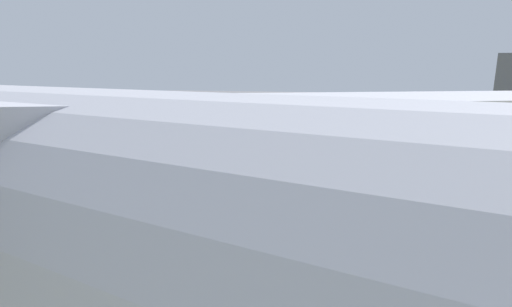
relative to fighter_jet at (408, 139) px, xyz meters
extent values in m
plane|color=slate|center=(-2.16, -1.53, -2.40)|extent=(400.00, 400.00, 0.00)
cube|color=#302F31|center=(-2.16, -1.53, -2.39)|extent=(240.00, 26.00, 0.02)
cube|color=white|center=(-2.62, -1.53, -2.38)|extent=(8.00, 0.70, 0.00)
cube|color=white|center=(22.78, -1.53, -2.38)|extent=(8.00, 0.70, 0.00)
cylinder|color=gray|center=(0.03, 0.00, -0.07)|extent=(12.45, 2.22, 1.86)
cone|color=gray|center=(7.66, 0.23, -0.07)|extent=(2.91, 1.66, 1.58)
ellipsoid|color=#3F5160|center=(3.53, 0.10, 0.62)|extent=(3.63, 1.21, 1.10)
cube|color=gray|center=(-1.09, 4.04, -0.17)|extent=(3.58, 6.39, 0.24)
cube|color=gray|center=(-0.85, -4.10, -0.17)|extent=(3.58, 6.39, 0.24)
cylinder|color=silver|center=(4.80, 0.14, -1.70)|extent=(0.18, 0.18, 1.40)
cylinder|color=black|center=(4.80, 0.14, -2.02)|extent=(0.77, 0.32, 0.76)
cylinder|color=silver|center=(-1.82, 1.55, -1.70)|extent=(0.18, 0.18, 1.40)
cylinder|color=black|center=(-1.82, 1.55, -2.02)|extent=(0.77, 0.32, 0.76)
cylinder|color=silver|center=(-1.72, -1.65, -1.70)|extent=(0.18, 0.18, 1.40)
cylinder|color=black|center=(-1.72, -1.65, -2.02)|extent=(0.77, 0.32, 0.76)
cube|color=#B7B7C1|center=(-20.63, 36.37, 2.20)|extent=(14.50, 26.32, 0.36)
cube|color=#1E2338|center=(16.26, -7.37, -1.94)|extent=(0.24, 0.36, 0.92)
cube|color=yellow|center=(16.26, -7.37, -1.27)|extent=(0.42, 0.51, 0.62)
sphere|color=tan|center=(16.26, -7.37, -0.79)|extent=(0.22, 0.22, 0.22)
cylinder|color=yellow|center=(16.36, -7.09, -1.30)|extent=(0.10, 0.10, 0.59)
cylinder|color=yellow|center=(16.15, -7.65, -1.30)|extent=(0.10, 0.10, 0.59)
cone|color=orange|center=(4.20, -14.66, -2.13)|extent=(0.44, 0.44, 0.55)
camera|label=1|loc=(-29.40, 44.29, 2.63)|focal=99.43mm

